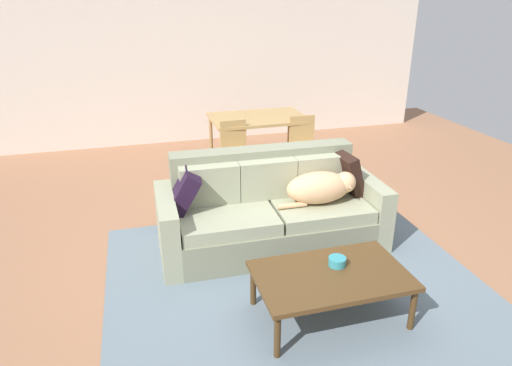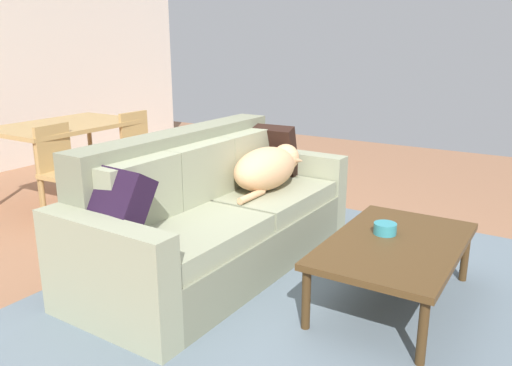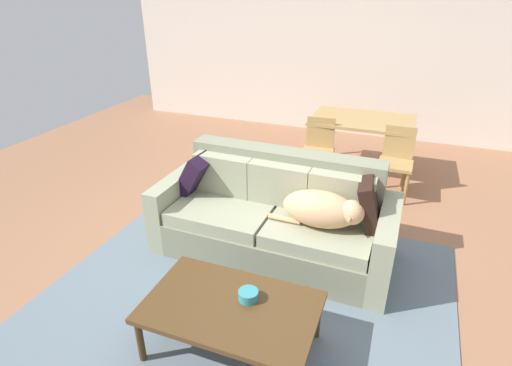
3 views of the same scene
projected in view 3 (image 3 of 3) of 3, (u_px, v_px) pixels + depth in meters
ground_plane at (273, 255)px, 3.94m from camera, size 10.00×10.00×0.00m
back_partition at (350, 54)px, 6.69m from camera, size 8.00×0.12×2.70m
area_rug at (242, 305)px, 3.32m from camera, size 3.38×3.12×0.01m
couch at (275, 218)px, 3.88m from camera, size 2.27×0.99×0.96m
dog_on_left_cushion at (323, 209)px, 3.46m from camera, size 0.83×0.37×0.32m
throw_pillow_by_left_arm at (198, 173)px, 4.07m from camera, size 0.38×0.45×0.44m
throw_pillow_by_right_arm at (370, 203)px, 3.50m from camera, size 0.27×0.46×0.46m
coffee_table at (231, 309)px, 2.77m from camera, size 1.19×0.74×0.41m
bowl_on_coffee_table at (248, 295)px, 2.79m from camera, size 0.14×0.14×0.07m
dining_table at (362, 124)px, 5.40m from camera, size 1.35×0.90×0.78m
dining_chair_near_left at (318, 148)px, 5.19m from camera, size 0.42×0.42×0.87m
dining_chair_near_right at (396, 159)px, 4.88m from camera, size 0.41×0.41×0.87m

